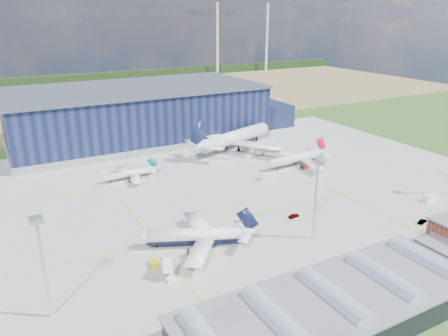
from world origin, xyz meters
TOP-DOWN VIEW (x-y plane):
  - ground at (0.00, 0.00)m, footprint 600.00×600.00m
  - apron at (0.00, 10.00)m, footprint 220.00×160.00m
  - farmland at (0.00, 220.00)m, footprint 600.00×220.00m
  - treeline at (0.00, 300.00)m, footprint 600.00×8.00m
  - hangar at (2.81, 94.80)m, footprint 145.00×62.00m
  - glass_concourse at (-6.45, -60.00)m, footprint 78.00×23.00m
  - light_mast_west at (-60.00, -30.00)m, footprint 2.60×2.60m
  - light_mast_center at (10.00, -30.00)m, footprint 2.60×2.60m
  - airliner_navy at (-21.07, -17.98)m, footprint 43.30×42.94m
  - airliner_red at (44.20, 22.00)m, footprint 34.29×33.65m
  - airliner_widebody at (34.06, 55.00)m, footprint 69.04×68.33m
  - airliner_regional at (-21.57, 40.00)m, footprint 23.57×23.10m
  - gse_tug_b at (-34.15, -21.95)m, footprint 2.67×3.53m
  - gse_cart_a at (32.40, 40.75)m, footprint 3.01×3.69m
  - gse_van_b at (25.17, 14.20)m, footprint 5.77×4.53m
  - gse_tug_c at (22.93, 62.00)m, footprint 3.01×3.59m
  - gse_van_c at (61.68, -29.14)m, footprint 5.15×2.95m
  - airstair at (-32.98, -27.52)m, footprint 3.57×6.01m
  - car_a at (13.54, -16.85)m, footprint 4.08×2.12m
  - car_b at (45.26, -38.81)m, footprint 3.99×2.19m

SIDE VIEW (x-z plane):
  - ground at x=0.00m, z-range 0.00..0.00m
  - farmland at x=0.00m, z-range -0.01..0.01m
  - apron at x=0.00m, z-range -0.01..0.07m
  - car_b at x=45.26m, z-range 0.00..1.25m
  - car_a at x=13.54m, z-range 0.00..1.32m
  - gse_tug_c at x=22.93m, z-range 0.00..1.34m
  - gse_cart_a at x=32.40m, z-range 0.00..1.38m
  - gse_tug_b at x=-34.15m, z-range 0.00..1.39m
  - gse_van_c at x=61.68m, z-range 0.00..2.35m
  - gse_van_b at x=25.17m, z-range 0.00..2.40m
  - airstair at x=-32.98m, z-range 0.00..3.61m
  - airliner_regional at x=-21.57m, z-range 0.00..7.37m
  - glass_concourse at x=-6.45m, z-range -0.61..7.99m
  - treeline at x=0.00m, z-range 0.00..8.00m
  - airliner_red at x=44.20m, z-range 0.00..10.41m
  - airliner_navy at x=-21.07m, z-range 0.00..10.76m
  - airliner_widebody at x=34.06m, z-range 0.00..17.65m
  - hangar at x=2.81m, z-range -1.43..24.67m
  - light_mast_west at x=-60.00m, z-range 3.93..26.93m
  - light_mast_center at x=10.00m, z-range 3.93..26.93m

